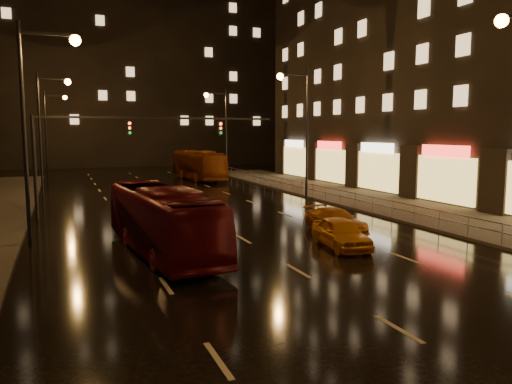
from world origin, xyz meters
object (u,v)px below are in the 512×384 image
bus_curb (198,165)px  bus_red (162,220)px  taxi_near (341,233)px  taxi_far (336,220)px

bus_curb → bus_red: bearing=-111.1°
bus_curb → taxi_near: bus_curb is taller
taxi_near → taxi_far: taxi_near is taller
taxi_far → bus_curb: bearing=81.9°
taxi_near → taxi_far: (1.69, 3.32, -0.08)m
taxi_near → bus_red: bearing=172.2°
bus_curb → taxi_near: 34.36m
bus_red → taxi_far: bearing=2.6°
bus_red → taxi_far: (9.36, 1.30, -0.84)m
bus_red → taxi_near: (7.68, -2.02, -0.75)m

